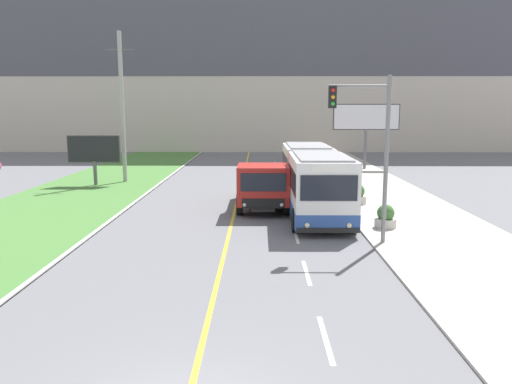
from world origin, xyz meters
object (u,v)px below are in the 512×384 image
at_px(car_distant, 294,168).
at_px(city_bus, 313,179).
at_px(billboard_large, 366,119).
at_px(planter_round_second, 357,195).
at_px(traffic_light_mast, 370,139).
at_px(utility_pole_far, 122,107).
at_px(planter_round_third, 340,181).
at_px(planter_round_near, 386,217).
at_px(dump_truck, 263,186).
at_px(billboard_small, 94,151).

bearing_deg(car_distant, city_bus, -89.46).
bearing_deg(billboard_large, car_distant, -141.39).
bearing_deg(planter_round_second, billboard_large, 76.95).
distance_m(billboard_large, planter_round_second, 16.91).
bearing_deg(traffic_light_mast, utility_pole_far, 129.82).
xyz_separation_m(utility_pole_far, planter_round_second, (14.73, -8.54, -4.65)).
bearing_deg(utility_pole_far, planter_round_third, -12.09).
bearing_deg(car_distant, planter_round_near, -80.29).
relative_size(dump_truck, planter_round_second, 5.90).
height_order(dump_truck, planter_round_near, dump_truck).
bearing_deg(billboard_large, utility_pole_far, -157.78).
height_order(city_bus, planter_round_third, city_bus).
xyz_separation_m(car_distant, planter_round_near, (2.81, -16.40, -0.17)).
relative_size(city_bus, billboard_small, 3.42).
distance_m(car_distant, planter_round_second, 11.31).
distance_m(city_bus, planter_round_second, 2.99).
bearing_deg(dump_truck, city_bus, 5.19).
bearing_deg(billboard_large, city_bus, -109.88).
bearing_deg(planter_round_near, billboard_large, 80.58).
bearing_deg(planter_round_near, traffic_light_mast, -118.68).
height_order(utility_pole_far, planter_round_third, utility_pole_far).
height_order(car_distant, traffic_light_mast, traffic_light_mast).
xyz_separation_m(dump_truck, planter_round_near, (5.22, -3.95, -0.73)).
height_order(billboard_small, planter_round_near, billboard_small).
bearing_deg(billboard_large, dump_truck, -116.61).
height_order(car_distant, planter_round_third, car_distant).
height_order(traffic_light_mast, planter_round_near, traffic_light_mast).
distance_m(city_bus, dump_truck, 2.56).
height_order(city_bus, billboard_large, billboard_large).
bearing_deg(dump_truck, planter_round_second, 16.07).
height_order(car_distant, utility_pole_far, utility_pole_far).
bearing_deg(utility_pole_far, billboard_large, 22.22).
relative_size(car_distant, planter_round_near, 4.28).
height_order(city_bus, traffic_light_mast, traffic_light_mast).
xyz_separation_m(utility_pole_far, planter_round_near, (14.89, -13.95, -4.68)).
distance_m(city_bus, utility_pole_far, 16.04).
bearing_deg(billboard_large, billboard_small, -155.45).
distance_m(billboard_large, planter_round_third, 11.93).
distance_m(city_bus, planter_round_third, 7.14).
xyz_separation_m(city_bus, car_distant, (-0.11, 12.22, -0.89)).
xyz_separation_m(utility_pole_far, planter_round_third, (14.63, -3.14, -4.66)).
height_order(city_bus, utility_pole_far, utility_pole_far).
bearing_deg(city_bus, billboard_small, 149.36).
bearing_deg(car_distant, planter_round_second, -76.47).
bearing_deg(utility_pole_far, dump_truck, -45.96).
relative_size(billboard_small, planter_round_third, 3.32).
height_order(billboard_large, planter_round_second, billboard_large).
bearing_deg(car_distant, billboard_large, 38.61).
xyz_separation_m(city_bus, planter_round_near, (2.69, -4.18, -1.06)).
bearing_deg(utility_pole_far, planter_round_second, -30.11).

